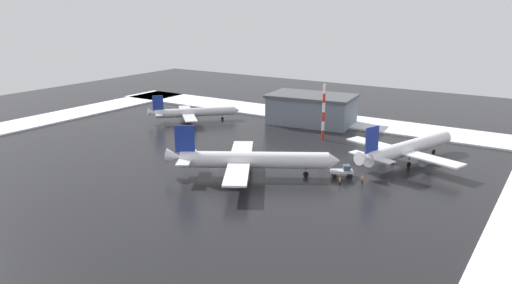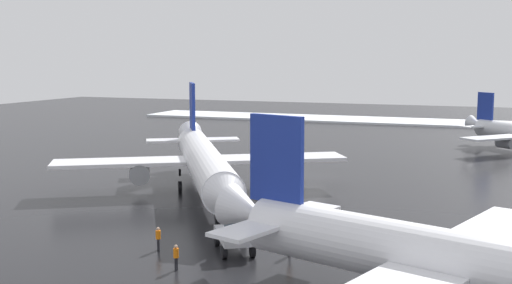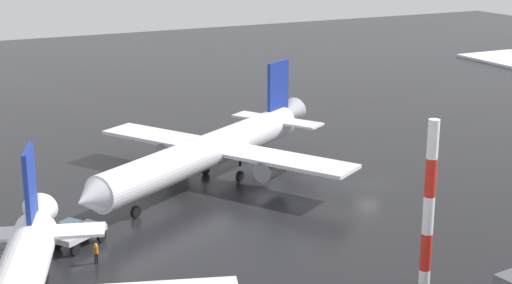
% 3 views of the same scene
% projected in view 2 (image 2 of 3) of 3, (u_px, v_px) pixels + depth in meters
% --- Properties ---
extents(ground_plane, '(240.00, 240.00, 0.00)m').
position_uv_depth(ground_plane, '(315.00, 176.00, 75.17)').
color(ground_plane, black).
extents(snow_bank_right, '(14.00, 116.00, 0.45)m').
position_uv_depth(snow_bank_right, '(400.00, 121.00, 137.20)').
color(snow_bank_right, white).
rests_on(snow_bank_right, ground_plane).
extents(airplane_parked_starboard, '(32.59, 27.91, 10.77)m').
position_uv_depth(airplane_parked_starboard, '(203.00, 160.00, 63.78)').
color(airplane_parked_starboard, white).
rests_on(airplane_parked_starboard, ground_plane).
extents(airplane_parked_portside, '(28.37, 33.65, 10.26)m').
position_uv_depth(airplane_parked_portside, '(481.00, 268.00, 31.66)').
color(airplane_parked_portside, white).
rests_on(airplane_parked_portside, ground_plane).
extents(pushback_tug, '(5.05, 4.38, 2.50)m').
position_uv_depth(pushback_tug, '(235.00, 235.00, 45.34)').
color(pushback_tug, silver).
rests_on(pushback_tug, ground_plane).
extents(ground_crew_near_tug, '(0.36, 0.36, 1.71)m').
position_uv_depth(ground_crew_near_tug, '(158.00, 237.00, 45.77)').
color(ground_crew_near_tug, black).
rests_on(ground_crew_near_tug, ground_plane).
extents(ground_crew_by_nose_gear, '(0.36, 0.36, 1.71)m').
position_uv_depth(ground_crew_by_nose_gear, '(290.00, 242.00, 44.52)').
color(ground_crew_by_nose_gear, black).
rests_on(ground_crew_by_nose_gear, ground_plane).
extents(ground_crew_beside_wing, '(0.36, 0.36, 1.71)m').
position_uv_depth(ground_crew_beside_wing, '(176.00, 256.00, 41.48)').
color(ground_crew_beside_wing, black).
rests_on(ground_crew_beside_wing, ground_plane).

